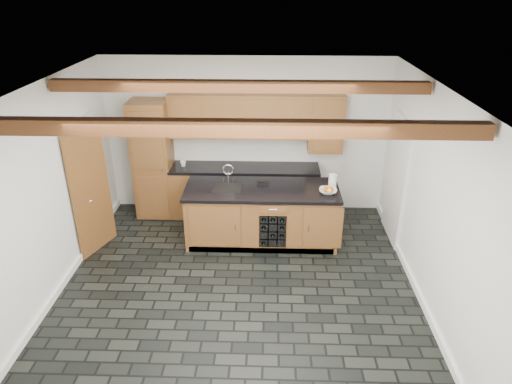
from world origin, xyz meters
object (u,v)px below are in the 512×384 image
island (262,215)px  fruit_bowl (328,191)px  paper_towel (333,181)px  kitchen_scale (263,182)px

island → fruit_bowl: bearing=-7.2°
fruit_bowl → paper_towel: 0.24m
kitchen_scale → island: bearing=-93.1°
island → fruit_bowl: (1.02, -0.13, 0.50)m
island → paper_towel: bearing=4.2°
kitchen_scale → fruit_bowl: fruit_bowl is taller
island → paper_towel: 1.26m
kitchen_scale → fruit_bowl: bearing=-20.4°
fruit_bowl → kitchen_scale: bearing=161.9°
island → kitchen_scale: 0.53m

